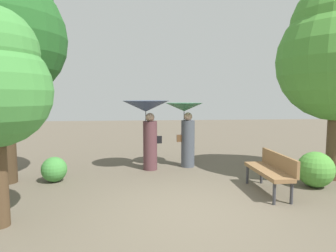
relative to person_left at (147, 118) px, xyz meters
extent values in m
plane|color=brown|center=(0.63, -2.98, -1.44)|extent=(40.00, 40.00, 0.00)
cylinder|color=#563338|center=(0.08, 0.00, -0.77)|extent=(0.38, 0.38, 1.35)
sphere|color=tan|center=(0.08, 0.00, 0.02)|extent=(0.24, 0.24, 0.24)
cylinder|color=#333338|center=(-0.04, 0.00, -0.19)|extent=(0.02, 0.02, 0.73)
cone|color=#38476B|center=(-0.04, 0.00, 0.32)|extent=(1.28, 1.28, 0.30)
cube|color=black|center=(0.33, 0.00, -0.61)|extent=(0.14, 0.10, 0.20)
cylinder|color=#474C56|center=(1.17, 0.23, -0.77)|extent=(0.38, 0.38, 1.34)
sphere|color=tan|center=(1.17, 0.23, 0.01)|extent=(0.24, 0.24, 0.24)
cylinder|color=#333338|center=(1.06, 0.23, -0.20)|extent=(0.02, 0.02, 0.72)
cone|color=#33724C|center=(1.06, 0.23, 0.28)|extent=(1.07, 1.07, 0.24)
cube|color=brown|center=(0.92, 0.23, -0.61)|extent=(0.14, 0.10, 0.20)
cylinder|color=#38383D|center=(2.27, -1.55, -1.22)|extent=(0.06, 0.06, 0.44)
cylinder|color=#38383D|center=(2.61, -1.55, -1.22)|extent=(0.06, 0.06, 0.44)
cylinder|color=#38383D|center=(2.27, -2.89, -1.22)|extent=(0.06, 0.06, 0.44)
cylinder|color=#38383D|center=(2.61, -2.89, -1.22)|extent=(0.06, 0.06, 0.44)
cube|color=olive|center=(2.44, -2.22, -0.98)|extent=(0.44, 1.50, 0.08)
cube|color=olive|center=(2.68, -2.22, -0.78)|extent=(0.06, 1.50, 0.35)
cylinder|color=#42301E|center=(-3.32, -0.89, 0.79)|extent=(0.45, 0.45, 4.45)
sphere|color=#428C3D|center=(-2.24, -0.93, -1.14)|extent=(0.59, 0.59, 0.59)
sphere|color=#4C9338|center=(3.68, -1.95, -1.04)|extent=(0.80, 0.80, 0.80)
camera|label=1|loc=(-0.25, -7.88, 0.57)|focal=30.90mm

